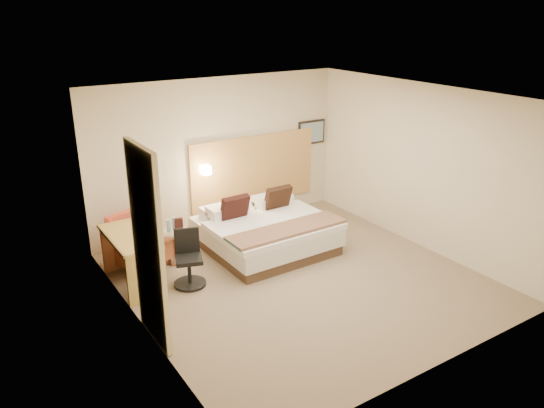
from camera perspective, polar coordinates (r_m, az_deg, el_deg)
floor at (r=8.00m, az=3.04°, el=-8.08°), size 4.80×5.00×0.02m
ceiling at (r=7.11m, az=3.46°, el=11.54°), size 4.80×5.00×0.02m
wall_back at (r=9.50m, az=-5.71°, el=5.37°), size 4.80×0.02×2.70m
wall_front at (r=5.77m, az=18.08°, el=-5.88°), size 4.80×0.02×2.70m
wall_left at (r=6.42m, az=-14.48°, el=-2.77°), size 0.02×5.00×2.70m
wall_right at (r=9.02m, az=15.77°, el=3.86°), size 0.02×5.00×2.70m
headboard_panel at (r=9.90m, az=-1.92°, el=3.68°), size 2.60×0.04×1.30m
art_frame at (r=10.48m, az=4.26°, el=7.70°), size 0.62×0.03×0.47m
art_canvas at (r=10.47m, az=4.33°, el=7.68°), size 0.54×0.01×0.39m
lamp_arm at (r=9.33m, az=-7.32°, el=3.74°), size 0.02×0.12×0.02m
lamp_shade at (r=9.27m, az=-7.16°, el=3.65°), size 0.15×0.15×0.15m
curtain at (r=6.27m, az=-13.19°, el=-4.54°), size 0.06×0.90×2.42m
bottle_a at (r=8.33m, az=-11.07°, el=-2.29°), size 0.07×0.07×0.20m
bottle_b at (r=8.40m, az=-10.50°, el=-2.05°), size 0.07×0.07×0.20m
menu_folder at (r=8.31m, az=-9.99°, el=-2.19°), size 0.14×0.09×0.22m
bed at (r=8.81m, az=-0.76°, el=-2.93°), size 1.99×1.91×0.95m
lounge_chair at (r=8.55m, az=-14.03°, el=-4.17°), size 0.99×0.94×0.84m
side_table at (r=8.45m, az=-10.33°, el=-4.38°), size 0.62×0.62×0.54m
desk at (r=7.84m, az=-14.83°, el=-4.32°), size 0.58×1.25×0.78m
desk_chair at (r=7.78m, az=-8.95°, el=-6.27°), size 0.59×0.59×0.82m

